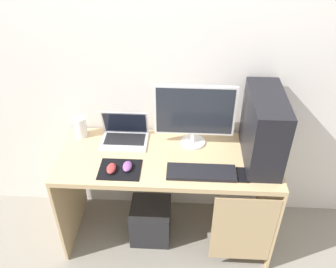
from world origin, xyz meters
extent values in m
plane|color=gray|center=(0.00, 0.00, 0.00)|extent=(8.00, 8.00, 0.00)
cube|color=silver|center=(0.00, 0.33, 1.30)|extent=(4.00, 0.04, 2.60)
cube|color=tan|center=(0.00, 0.00, 0.74)|extent=(1.43, 0.58, 0.03)
cube|color=tan|center=(-0.70, 0.00, 0.36)|extent=(0.02, 0.58, 0.72)
cube|color=tan|center=(0.70, 0.00, 0.36)|extent=(0.02, 0.58, 0.72)
cube|color=tan|center=(0.49, -0.28, 0.40)|extent=(0.40, 0.01, 0.58)
cube|color=black|center=(0.58, 0.03, 0.98)|extent=(0.20, 0.49, 0.45)
cylinder|color=white|center=(0.16, 0.16, 0.76)|extent=(0.16, 0.16, 0.01)
cylinder|color=white|center=(0.16, 0.16, 0.80)|extent=(0.04, 0.04, 0.07)
cube|color=white|center=(0.16, 0.15, 1.02)|extent=(0.52, 0.02, 0.36)
cube|color=#232833|center=(0.16, 0.14, 1.02)|extent=(0.49, 0.00, 0.33)
cube|color=silver|center=(-0.31, 0.14, 0.76)|extent=(0.31, 0.21, 0.01)
cube|color=black|center=(-0.31, 0.15, 0.77)|extent=(0.27, 0.13, 0.00)
cube|color=silver|center=(-0.31, 0.22, 0.86)|extent=(0.31, 0.06, 0.20)
cube|color=black|center=(-0.31, 0.21, 0.86)|extent=(0.29, 0.05, 0.17)
cylinder|color=white|center=(-0.61, 0.20, 0.83)|extent=(0.08, 0.08, 0.15)
cube|color=black|center=(0.21, -0.16, 0.77)|extent=(0.42, 0.14, 0.02)
cube|color=black|center=(-0.29, -0.15, 0.76)|extent=(0.26, 0.20, 0.00)
ellipsoid|color=#8C4C99|center=(-0.24, -0.14, 0.78)|extent=(0.06, 0.10, 0.03)
ellipsoid|color=#B23333|center=(-0.34, -0.16, 0.78)|extent=(0.06, 0.10, 0.03)
cube|color=black|center=(0.46, -0.16, 0.76)|extent=(0.07, 0.13, 0.01)
cube|color=#232326|center=(-0.13, -0.02, 0.14)|extent=(0.29, 0.29, 0.29)
camera|label=1|loc=(0.10, -1.79, 2.23)|focal=38.27mm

